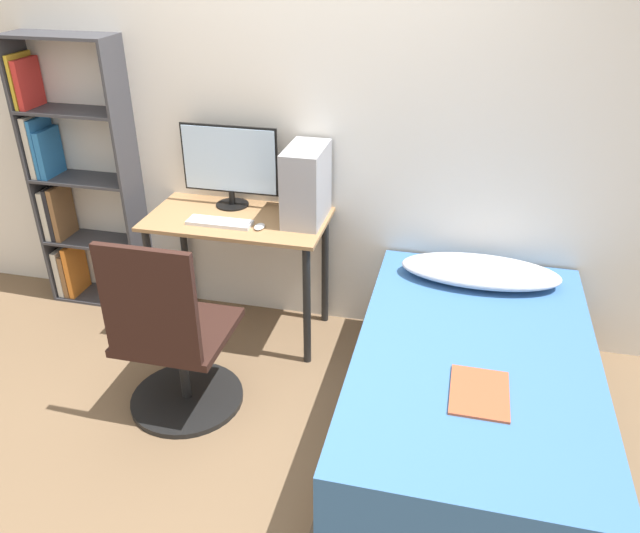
{
  "coord_description": "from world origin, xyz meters",
  "views": [
    {
      "loc": [
        0.95,
        -1.99,
        2.23
      ],
      "look_at": [
        0.31,
        0.67,
        0.75
      ],
      "focal_mm": 35.0,
      "sensor_mm": 36.0,
      "label": 1
    }
  ],
  "objects_px": {
    "monitor": "(230,163)",
    "keyboard": "(220,222)",
    "office_chair": "(174,350)",
    "pc_tower": "(306,184)",
    "bed": "(470,396)",
    "bookshelf": "(70,187)"
  },
  "relations": [
    {
      "from": "keyboard",
      "to": "office_chair",
      "type": "bearing_deg",
      "value": -90.72
    },
    {
      "from": "bookshelf",
      "to": "bed",
      "type": "relative_size",
      "value": 0.93
    },
    {
      "from": "office_chair",
      "to": "pc_tower",
      "type": "bearing_deg",
      "value": 61.35
    },
    {
      "from": "keyboard",
      "to": "bookshelf",
      "type": "bearing_deg",
      "value": 166.85
    },
    {
      "from": "bed",
      "to": "pc_tower",
      "type": "xyz_separation_m",
      "value": [
        -0.99,
        0.72,
        0.72
      ]
    },
    {
      "from": "bookshelf",
      "to": "monitor",
      "type": "distance_m",
      "value": 1.11
    },
    {
      "from": "bed",
      "to": "bookshelf",
      "type": "bearing_deg",
      "value": 162.59
    },
    {
      "from": "keyboard",
      "to": "pc_tower",
      "type": "distance_m",
      "value": 0.53
    },
    {
      "from": "bookshelf",
      "to": "office_chair",
      "type": "bearing_deg",
      "value": -40.31
    },
    {
      "from": "monitor",
      "to": "pc_tower",
      "type": "relative_size",
      "value": 1.37
    },
    {
      "from": "bookshelf",
      "to": "monitor",
      "type": "height_order",
      "value": "bookshelf"
    },
    {
      "from": "bookshelf",
      "to": "office_chair",
      "type": "height_order",
      "value": "bookshelf"
    },
    {
      "from": "monitor",
      "to": "bookshelf",
      "type": "bearing_deg",
      "value": -179.19
    },
    {
      "from": "office_chair",
      "to": "pc_tower",
      "type": "xyz_separation_m",
      "value": [
        0.47,
        0.85,
        0.6
      ]
    },
    {
      "from": "keyboard",
      "to": "pc_tower",
      "type": "height_order",
      "value": "pc_tower"
    },
    {
      "from": "office_chair",
      "to": "keyboard",
      "type": "distance_m",
      "value": 0.78
    },
    {
      "from": "bed",
      "to": "pc_tower",
      "type": "relative_size",
      "value": 4.37
    },
    {
      "from": "monitor",
      "to": "keyboard",
      "type": "relative_size",
      "value": 1.58
    },
    {
      "from": "office_chair",
      "to": "bed",
      "type": "bearing_deg",
      "value": 5.18
    },
    {
      "from": "office_chair",
      "to": "bed",
      "type": "distance_m",
      "value": 1.47
    },
    {
      "from": "monitor",
      "to": "pc_tower",
      "type": "xyz_separation_m",
      "value": [
        0.48,
        -0.1,
        -0.05
      ]
    },
    {
      "from": "office_chair",
      "to": "bed",
      "type": "xyz_separation_m",
      "value": [
        1.45,
        0.13,
        -0.12
      ]
    }
  ]
}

